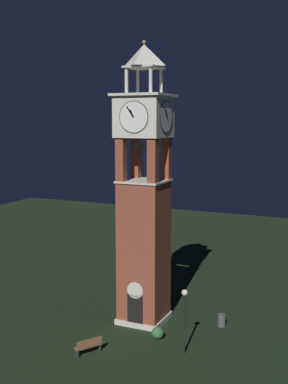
{
  "coord_description": "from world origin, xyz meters",
  "views": [
    {
      "loc": [
        13.21,
        -28.82,
        13.49
      ],
      "look_at": [
        0.0,
        0.0,
        8.81
      ],
      "focal_mm": 45.9,
      "sensor_mm": 36.0,
      "label": 1
    }
  ],
  "objects_px": {
    "trash_bin": "(222,320)",
    "clock_tower": "(144,208)",
    "park_bench": "(89,346)",
    "lamp_post": "(184,309)"
  },
  "relations": [
    {
      "from": "trash_bin",
      "to": "clock_tower",
      "type": "bearing_deg",
      "value": -166.11
    },
    {
      "from": "lamp_post",
      "to": "clock_tower",
      "type": "bearing_deg",
      "value": 140.47
    },
    {
      "from": "park_bench",
      "to": "lamp_post",
      "type": "xyz_separation_m",
      "value": [
        5.03,
        2.35,
        2.21
      ]
    },
    {
      "from": "clock_tower",
      "to": "trash_bin",
      "type": "relative_size",
      "value": 23.03
    },
    {
      "from": "clock_tower",
      "to": "trash_bin",
      "type": "distance_m",
      "value": 9.02
    },
    {
      "from": "clock_tower",
      "to": "park_bench",
      "type": "height_order",
      "value": "clock_tower"
    },
    {
      "from": "park_bench",
      "to": "trash_bin",
      "type": "bearing_deg",
      "value": 49.58
    },
    {
      "from": "clock_tower",
      "to": "park_bench",
      "type": "bearing_deg",
      "value": -98.95
    },
    {
      "from": "clock_tower",
      "to": "lamp_post",
      "type": "distance_m",
      "value": 7.37
    },
    {
      "from": "park_bench",
      "to": "lamp_post",
      "type": "height_order",
      "value": "lamp_post"
    }
  ]
}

